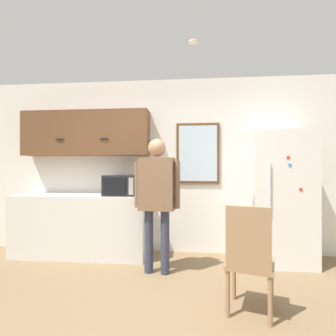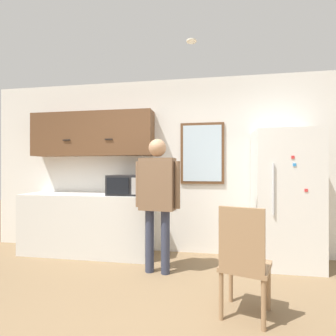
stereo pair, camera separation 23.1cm
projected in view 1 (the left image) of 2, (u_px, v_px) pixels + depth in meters
ground_plane at (135, 334)px, 2.06m from camera, size 16.00×16.00×0.00m
back_wall at (164, 165)px, 4.14m from camera, size 6.00×0.06×2.70m
counter at (82, 225)px, 3.93m from camera, size 1.98×0.61×0.91m
upper_cabinets at (86, 133)px, 4.08m from camera, size 1.98×0.32×0.69m
microwave at (121, 185)px, 3.83m from camera, size 0.46×0.41×0.30m
person at (157, 191)px, 3.26m from camera, size 0.58×0.27×1.67m
refrigerator at (279, 197)px, 3.62m from camera, size 0.82×0.68×1.81m
chair at (249, 256)px, 2.31m from camera, size 0.51×0.51×0.98m
window at (198, 153)px, 4.05m from camera, size 0.66×0.05×0.94m
ceiling_light at (194, 42)px, 2.84m from camera, size 0.11×0.11×0.01m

